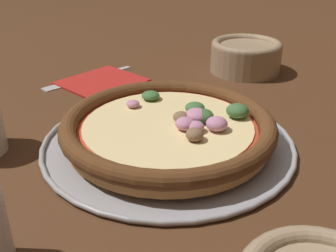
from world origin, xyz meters
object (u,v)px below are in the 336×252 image
(pizza, at_px, (169,127))
(napkin, at_px, (102,81))
(pizza_tray, at_px, (168,141))
(bowl_far, at_px, (246,55))
(fork, at_px, (84,79))

(pizza, relative_size, napkin, 1.93)
(pizza_tray, bearing_deg, bowl_far, 109.88)
(pizza, bearing_deg, napkin, 165.42)
(bowl_far, bearing_deg, pizza, -69.95)
(napkin, bearing_deg, pizza, -14.58)
(napkin, bearing_deg, pizza_tray, -14.86)
(bowl_far, xyz_separation_m, napkin, (-0.14, -0.25, -0.03))
(pizza, xyz_separation_m, bowl_far, (-0.12, 0.32, 0.01))
(pizza_tray, height_order, bowl_far, bowl_far)
(pizza, xyz_separation_m, napkin, (-0.26, 0.07, -0.02))
(fork, bearing_deg, pizza, 79.59)
(pizza_tray, xyz_separation_m, bowl_far, (-0.12, 0.32, 0.03))
(pizza_tray, height_order, napkin, same)
(pizza_tray, xyz_separation_m, pizza, (0.00, 0.00, 0.02))
(pizza_tray, distance_m, pizza, 0.02)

